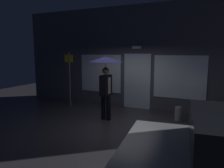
# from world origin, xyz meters

# --- Properties ---
(ground_plane) EXTENTS (18.00, 18.00, 0.00)m
(ground_plane) POSITION_xyz_m (0.00, 0.00, 0.00)
(ground_plane) COLOR #38353A
(building_facade) EXTENTS (10.85, 0.48, 4.10)m
(building_facade) POSITION_xyz_m (-0.00, 2.35, 2.03)
(building_facade) COLOR #4C4C56
(building_facade) RESTS_ON ground
(person_with_umbrella) EXTENTS (1.15, 1.15, 2.12)m
(person_with_umbrella) POSITION_xyz_m (-0.46, 0.29, 1.65)
(person_with_umbrella) COLOR black
(person_with_umbrella) RESTS_ON ground
(street_sign_post) EXTENTS (0.40, 0.07, 2.26)m
(street_sign_post) POSITION_xyz_m (-2.61, 1.25, 1.28)
(street_sign_post) COLOR #595B60
(street_sign_post) RESTS_ON ground
(sidewalk_bollard) EXTENTS (0.22, 0.22, 0.47)m
(sidewalk_bollard) POSITION_xyz_m (1.78, 1.20, 0.24)
(sidewalk_bollard) COLOR #9E998E
(sidewalk_bollard) RESTS_ON ground
(sidewalk_bollard_2) EXTENTS (0.24, 0.24, 0.62)m
(sidewalk_bollard_2) POSITION_xyz_m (3.08, 1.46, 0.31)
(sidewalk_bollard_2) COLOR #B2A899
(sidewalk_bollard_2) RESTS_ON ground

